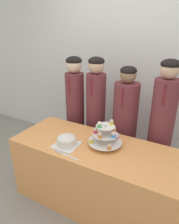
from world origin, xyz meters
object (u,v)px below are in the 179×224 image
object	(u,v)px
student_1	(96,117)
student_2	(124,129)
cupcake_stand	(105,135)
round_cake	(66,141)
student_0	(75,112)
student_3	(160,131)
cake_knife	(63,154)

from	to	relation	value
student_1	student_2	xyz separation A→B (m)	(0.39, 0.00, -0.07)
cupcake_stand	student_2	size ratio (longest dim) A/B	0.24
round_cake	student_2	size ratio (longest dim) A/B	0.16
student_2	cupcake_stand	bearing A→B (deg)	-92.40
student_2	student_0	bearing A→B (deg)	-180.00
student_0	student_3	distance (m)	1.11
round_cake	student_3	distance (m)	1.04
student_1	round_cake	bearing A→B (deg)	-86.67
cupcake_stand	student_2	bearing A→B (deg)	87.60
cake_knife	student_0	distance (m)	0.93
cake_knife	student_0	size ratio (longest dim) A/B	0.18
student_3	round_cake	bearing A→B (deg)	-137.27
cupcake_stand	student_1	size ratio (longest dim) A/B	0.22
student_0	cake_knife	bearing A→B (deg)	-64.53
student_3	cupcake_stand	bearing A→B (deg)	-130.37
student_2	student_1	bearing A→B (deg)	-180.00
cake_knife	student_3	bearing A→B (deg)	54.80
round_cake	student_0	xyz separation A→B (m)	(-0.35, 0.70, -0.03)
cake_knife	student_0	xyz separation A→B (m)	(-0.40, 0.84, 0.02)
student_0	student_2	world-z (taller)	student_0
cake_knife	student_1	xyz separation A→B (m)	(-0.09, 0.84, 0.02)
round_cake	cupcake_stand	world-z (taller)	cupcake_stand
cupcake_stand	student_0	world-z (taller)	student_0
cake_knife	student_2	world-z (taller)	student_2
student_0	student_1	xyz separation A→B (m)	(0.31, -0.00, -0.00)
cake_knife	student_1	bearing A→B (deg)	101.25
student_0	student_3	world-z (taller)	student_3
cake_knife	student_1	size ratio (longest dim) A/B	0.18
student_0	student_3	bearing A→B (deg)	0.00
cupcake_stand	student_1	xyz separation A→B (m)	(-0.37, 0.51, -0.09)
round_cake	cake_knife	world-z (taller)	round_cake
student_1	student_3	bearing A→B (deg)	0.00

